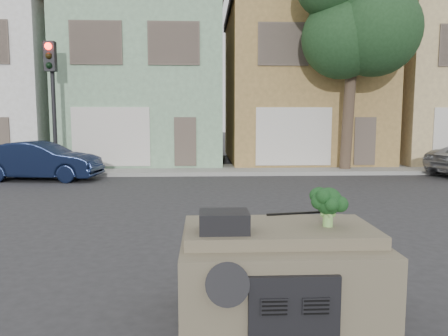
{
  "coord_description": "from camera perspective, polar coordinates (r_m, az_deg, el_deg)",
  "views": [
    {
      "loc": [
        -0.77,
        -7.5,
        2.22
      ],
      "look_at": [
        -0.4,
        0.5,
        1.3
      ],
      "focal_mm": 35.0,
      "sensor_mm": 36.0,
      "label": 1
    }
  ],
  "objects": [
    {
      "name": "ground_plane",
      "position": [
        7.86,
        3.16,
        -9.87
      ],
      "size": [
        120.0,
        120.0,
        0.0
      ],
      "primitive_type": "plane",
      "color": "#303033",
      "rests_on": "ground"
    },
    {
      "name": "sidewalk",
      "position": [
        18.14,
        -0.18,
        -0.22
      ],
      "size": [
        40.0,
        3.0,
        0.15
      ],
      "primitive_type": "cube",
      "color": "gray",
      "rests_on": "ground"
    },
    {
      "name": "townhouse_mint",
      "position": [
        22.22,
        -9.85,
        10.49
      ],
      "size": [
        7.2,
        8.2,
        7.55
      ],
      "primitive_type": "cube",
      "color": "#84AC87",
      "rests_on": "ground"
    },
    {
      "name": "townhouse_tan",
      "position": [
        22.56,
        9.74,
        10.43
      ],
      "size": [
        7.2,
        8.2,
        7.55
      ],
      "primitive_type": "cube",
      "color": "#9F7D45",
      "rests_on": "ground"
    },
    {
      "name": "townhouse_beige",
      "position": [
        25.24,
        26.86,
        9.41
      ],
      "size": [
        7.2,
        8.2,
        7.55
      ],
      "primitive_type": "cube",
      "color": "tan",
      "rests_on": "ground"
    },
    {
      "name": "navy_sedan",
      "position": [
        16.94,
        -22.74,
        -1.47
      ],
      "size": [
        4.34,
        1.91,
        1.39
      ],
      "primitive_type": "imported",
      "rotation": [
        0.0,
        0.0,
        1.46
      ],
      "color": "#0F1933",
      "rests_on": "ground"
    },
    {
      "name": "traffic_signal",
      "position": [
        17.94,
        -21.43,
        7.17
      ],
      "size": [
        0.4,
        0.4,
        5.1
      ],
      "primitive_type": "cube",
      "color": "black",
      "rests_on": "ground"
    },
    {
      "name": "tree_near",
      "position": [
        18.35,
        16.12,
        12.67
      ],
      "size": [
        4.4,
        4.0,
        8.5
      ],
      "primitive_type": "cube",
      "color": "#1D3E1F",
      "rests_on": "ground"
    },
    {
      "name": "car_dashboard",
      "position": [
        4.86,
        6.86,
        -13.5
      ],
      "size": [
        2.0,
        1.8,
        1.12
      ],
      "primitive_type": "cube",
      "color": "#675E49",
      "rests_on": "ground"
    },
    {
      "name": "instrument_hump",
      "position": [
        4.27,
        0.01,
        -7.01
      ],
      "size": [
        0.48,
        0.38,
        0.2
      ],
      "primitive_type": "cube",
      "color": "black",
      "rests_on": "car_dashboard"
    },
    {
      "name": "wiper_arm",
      "position": [
        5.11,
        9.36,
        -5.86
      ],
      "size": [
        0.69,
        0.15,
        0.02
      ],
      "primitive_type": "cube",
      "rotation": [
        0.0,
        0.0,
        0.17
      ],
      "color": "black",
      "rests_on": "car_dashboard"
    },
    {
      "name": "broccoli",
      "position": [
        4.58,
        13.46,
        -4.92
      ],
      "size": [
        0.48,
        0.48,
        0.41
      ],
      "primitive_type": "cube",
      "rotation": [
        0.0,
        0.0,
        0.81
      ],
      "color": "#123315",
      "rests_on": "car_dashboard"
    }
  ]
}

